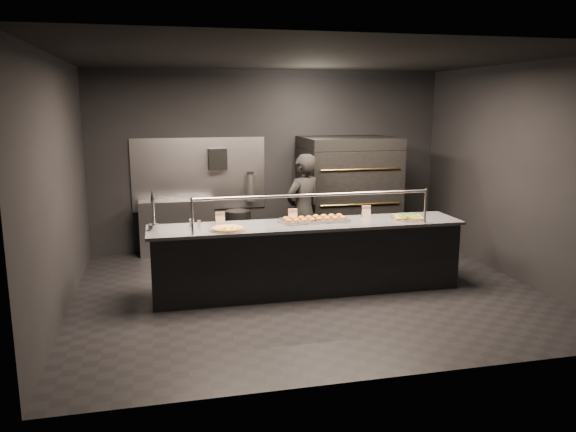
# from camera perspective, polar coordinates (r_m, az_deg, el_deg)

# --- Properties ---
(room) EXTENTS (6.04, 6.00, 3.00)m
(room) POSITION_cam_1_polar(r_m,az_deg,el_deg) (7.23, 1.78, 3.79)
(room) COLOR black
(room) RESTS_ON ground
(service_counter) EXTENTS (4.10, 0.78, 1.37)m
(service_counter) POSITION_cam_1_polar(r_m,az_deg,el_deg) (7.40, 2.01, -4.21)
(service_counter) COLOR black
(service_counter) RESTS_ON ground
(pizza_oven) EXTENTS (1.50, 1.23, 1.91)m
(pizza_oven) POSITION_cam_1_polar(r_m,az_deg,el_deg) (9.42, 6.06, 2.23)
(pizza_oven) COLOR black
(pizza_oven) RESTS_ON ground
(prep_shelf) EXTENTS (1.20, 0.35, 0.90)m
(prep_shelf) POSITION_cam_1_polar(r_m,az_deg,el_deg) (9.41, -11.20, -1.13)
(prep_shelf) COLOR #99999E
(prep_shelf) RESTS_ON ground
(towel_dispenser) EXTENTS (0.30, 0.20, 0.35)m
(towel_dispenser) POSITION_cam_1_polar(r_m,az_deg,el_deg) (9.36, -7.17, 5.75)
(towel_dispenser) COLOR black
(towel_dispenser) RESTS_ON room
(fire_extinguisher) EXTENTS (0.14, 0.14, 0.51)m
(fire_extinguisher) POSITION_cam_1_polar(r_m,az_deg,el_deg) (9.50, -3.80, 2.92)
(fire_extinguisher) COLOR #B2B2B7
(fire_extinguisher) RESTS_ON room
(beer_tap) EXTENTS (0.13, 0.19, 0.50)m
(beer_tap) POSITION_cam_1_polar(r_m,az_deg,el_deg) (7.06, -13.52, -0.27)
(beer_tap) COLOR silver
(beer_tap) RESTS_ON service_counter
(round_pizza) EXTENTS (0.46, 0.46, 0.03)m
(round_pizza) POSITION_cam_1_polar(r_m,az_deg,el_deg) (6.94, -6.14, -1.30)
(round_pizza) COLOR silver
(round_pizza) RESTS_ON service_counter
(slider_tray_a) EXTENTS (0.55, 0.48, 0.07)m
(slider_tray_a) POSITION_cam_1_polar(r_m,az_deg,el_deg) (7.33, 1.11, -0.45)
(slider_tray_a) COLOR silver
(slider_tray_a) RESTS_ON service_counter
(slider_tray_b) EXTENTS (0.55, 0.46, 0.08)m
(slider_tray_b) POSITION_cam_1_polar(r_m,az_deg,el_deg) (7.47, 4.22, -0.25)
(slider_tray_b) COLOR silver
(slider_tray_b) RESTS_ON service_counter
(square_pizza) EXTENTS (0.45, 0.45, 0.05)m
(square_pizza) POSITION_cam_1_polar(r_m,az_deg,el_deg) (7.74, 12.13, -0.14)
(square_pizza) COLOR silver
(square_pizza) RESTS_ON service_counter
(condiment_jar) EXTENTS (0.14, 0.06, 0.09)m
(condiment_jar) POSITION_cam_1_polar(r_m,az_deg,el_deg) (7.20, -9.55, -0.70)
(condiment_jar) COLOR silver
(condiment_jar) RESTS_ON service_counter
(tent_cards) EXTENTS (2.14, 0.04, 0.15)m
(tent_cards) POSITION_cam_1_polar(r_m,az_deg,el_deg) (7.51, 0.67, 0.20)
(tent_cards) COLOR white
(tent_cards) RESTS_ON service_counter
(trash_bin) EXTENTS (0.42, 0.42, 0.70)m
(trash_bin) POSITION_cam_1_polar(r_m,az_deg,el_deg) (9.42, -5.05, -1.56)
(trash_bin) COLOR black
(trash_bin) RESTS_ON ground
(worker) EXTENTS (0.75, 0.66, 1.73)m
(worker) POSITION_cam_1_polar(r_m,az_deg,el_deg) (8.39, 1.53, 0.46)
(worker) COLOR black
(worker) RESTS_ON ground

